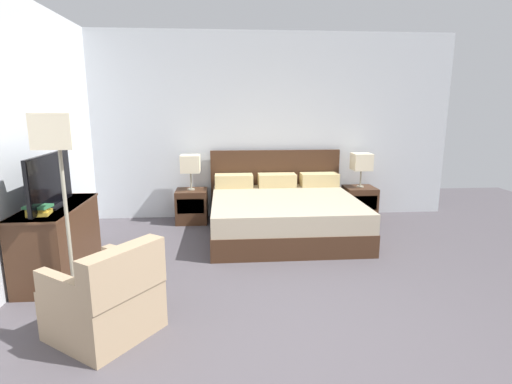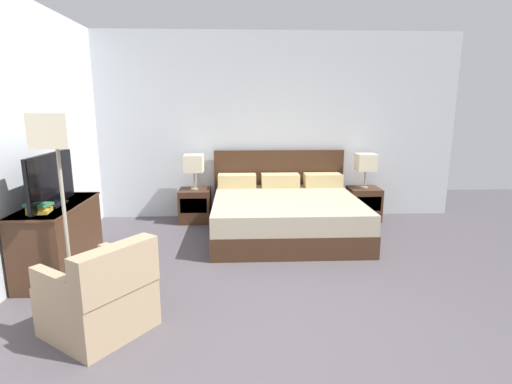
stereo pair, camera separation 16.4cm
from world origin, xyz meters
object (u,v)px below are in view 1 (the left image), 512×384
table_lamp_right (362,162)px  table_lamp_left (190,164)px  book_blue_cover (38,210)px  book_red_cover (39,213)px  bed (283,213)px  armchair_by_window (107,301)px  nightstand_right (359,203)px  book_small_top (38,207)px  floor_lamp (59,145)px  tv (50,182)px  nightstand_left (192,206)px  dresser (58,240)px

table_lamp_right → table_lamp_left: bearing=180.0°
book_blue_cover → table_lamp_left: bearing=61.0°
book_red_cover → bed: bearing=31.5°
armchair_by_window → bed: bearing=54.3°
nightstand_right → book_red_cover: size_ratio=2.66×
book_small_top → armchair_by_window: bearing=-45.9°
table_lamp_right → floor_lamp: bearing=-143.7°
tv → floor_lamp: (0.37, -0.63, 0.42)m
nightstand_left → floor_lamp: size_ratio=0.30×
table_lamp_right → dresser: (-3.86, -1.90, -0.51)m
bed → table_lamp_right: size_ratio=3.85×
book_red_cover → armchair_by_window: (0.81, -0.85, -0.49)m
book_blue_cover → bed: bearing=31.4°
dresser → floor_lamp: size_ratio=0.71×
bed → dresser: bed is taller
nightstand_left → armchair_by_window: size_ratio=0.53×
tv → book_red_cover: size_ratio=5.11×
table_lamp_left → tv: tv is taller
tv → armchair_by_window: (0.81, -1.14, -0.73)m
table_lamp_left → book_small_top: table_lamp_left is taller
nightstand_right → floor_lamp: bearing=-143.7°
table_lamp_left → book_small_top: size_ratio=2.43×
book_red_cover → book_small_top: (-0.01, 0.00, 0.06)m
book_blue_cover → table_lamp_right: bearing=30.0°
table_lamp_right → book_red_cover: bearing=-150.0°
bed → table_lamp_left: bed is taller
nightstand_left → book_small_top: size_ratio=2.30×
table_lamp_right → book_blue_cover: 4.47m
floor_lamp → armchair_by_window: bearing=-49.7°
bed → nightstand_left: (-1.32, 0.67, -0.04)m
book_small_top → book_blue_cover: bearing=180.0°
bed → tv: (-2.54, -1.26, 0.72)m
nightstand_right → table_lamp_left: 2.71m
book_small_top → tv: bearing=88.4°
nightstand_left → table_lamp_left: table_lamp_left is taller
bed → nightstand_right: 1.48m
book_small_top → floor_lamp: size_ratio=0.13×
armchair_by_window → floor_lamp: size_ratio=0.56×
tv → table_lamp_left: bearing=57.6°
table_lamp_right → book_small_top: bearing=-150.0°
nightstand_right → table_lamp_left: bearing=180.0°
tv → floor_lamp: size_ratio=0.57×
bed → book_blue_cover: bearing=-148.6°
table_lamp_right → book_blue_cover: size_ratio=2.95×
armchair_by_window → table_lamp_left: bearing=82.3°
nightstand_right → tv: bearing=-153.4°
dresser → book_red_cover: (0.00, -0.34, 0.38)m
bed → floor_lamp: size_ratio=1.20×
table_lamp_left → nightstand_left: bearing=-90.0°
nightstand_left → book_red_cover: 2.60m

